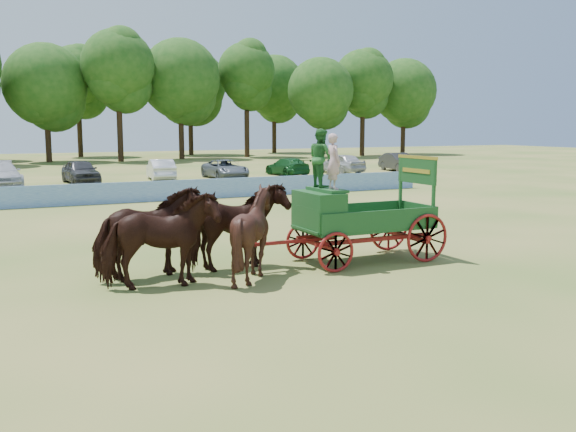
# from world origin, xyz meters

# --- Properties ---
(ground) EXTENTS (160.00, 160.00, 0.00)m
(ground) POSITION_xyz_m (0.00, 0.00, 0.00)
(ground) COLOR #9D8347
(ground) RESTS_ON ground
(horse_lead_left) EXTENTS (2.87, 1.51, 2.33)m
(horse_lead_left) POSITION_xyz_m (-8.49, 0.49, 1.17)
(horse_lead_left) COLOR black
(horse_lead_left) RESTS_ON ground
(horse_lead_right) EXTENTS (2.98, 1.86, 2.33)m
(horse_lead_right) POSITION_xyz_m (-8.49, 1.59, 1.17)
(horse_lead_right) COLOR black
(horse_lead_right) RESTS_ON ground
(horse_wheel_left) EXTENTS (2.36, 2.16, 2.34)m
(horse_wheel_left) POSITION_xyz_m (-6.09, 0.49, 1.17)
(horse_wheel_left) COLOR black
(horse_wheel_left) RESTS_ON ground
(horse_wheel_right) EXTENTS (2.89, 1.59, 2.33)m
(horse_wheel_right) POSITION_xyz_m (-6.09, 1.59, 1.17)
(horse_wheel_right) COLOR black
(horse_wheel_right) RESTS_ON ground
(farm_dray) EXTENTS (6.00, 2.00, 3.79)m
(farm_dray) POSITION_xyz_m (-3.14, 1.07, 1.67)
(farm_dray) COLOR maroon
(farm_dray) RESTS_ON ground
(sponsor_banner) EXTENTS (26.00, 0.08, 1.05)m
(sponsor_banner) POSITION_xyz_m (-1.00, 18.00, 0.53)
(sponsor_banner) COLOR #1E59A7
(sponsor_banner) RESTS_ON ground
(parked_cars) EXTENTS (47.94, 6.17, 1.61)m
(parked_cars) POSITION_xyz_m (-3.56, 29.99, 0.75)
(parked_cars) COLOR silver
(parked_cars) RESTS_ON ground
(treeline) EXTENTS (90.67, 22.79, 15.57)m
(treeline) POSITION_xyz_m (-4.69, 59.89, 9.11)
(treeline) COLOR #382314
(treeline) RESTS_ON ground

